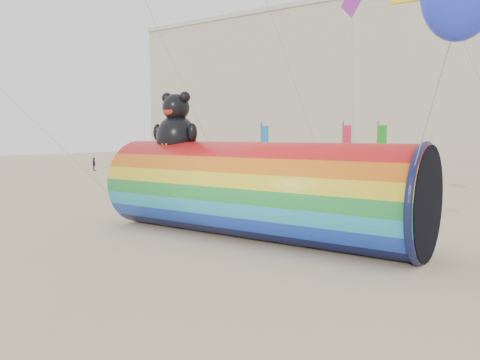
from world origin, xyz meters
The scene contains 4 objects.
ground centered at (0.00, 0.00, 0.00)m, with size 160.00×160.00×0.00m, color #CCB58C.
hotel_building centered at (-12.00, 45.95, 10.31)m, with size 60.40×15.40×20.60m.
windsock_assembly centered at (1.07, 1.75, 2.09)m, with size 13.69×4.17×6.31m.
festival_banners centered at (-1.91, 15.82, 2.64)m, with size 8.45×2.36×5.20m.
Camera 1 is at (11.45, -14.38, 4.28)m, focal length 35.00 mm.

